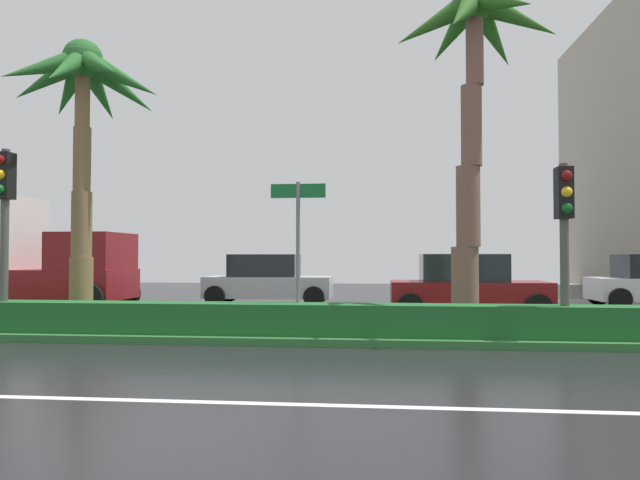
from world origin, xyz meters
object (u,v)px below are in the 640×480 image
object	(u,v)px
street_name_sign	(298,235)
traffic_signal_median_left	(4,205)
box_truck_lead	(22,260)
palm_tree_mid_left	(83,99)
car_in_traffic_leading	(268,280)
palm_tree_centre_left	(474,65)
car_in_traffic_second	(466,286)
traffic_signal_median_right	(564,218)

from	to	relation	value
street_name_sign	traffic_signal_median_left	bearing A→B (deg)	-177.04
street_name_sign	box_truck_lead	size ratio (longest dim) A/B	0.47
palm_tree_mid_left	car_in_traffic_leading	distance (m)	8.81
palm_tree_mid_left	palm_tree_centre_left	distance (m)	8.82
palm_tree_mid_left	car_in_traffic_second	size ratio (longest dim) A/B	1.52
traffic_signal_median_right	street_name_sign	xyz separation A→B (m)	(-5.02, 0.32, -0.30)
traffic_signal_median_left	car_in_traffic_leading	xyz separation A→B (m)	(3.82, 8.51, -1.88)
palm_tree_mid_left	palm_tree_centre_left	bearing A→B (deg)	-1.07
palm_tree_centre_left	car_in_traffic_second	size ratio (longest dim) A/B	1.72
palm_tree_mid_left	box_truck_lead	size ratio (longest dim) A/B	1.02
palm_tree_centre_left	box_truck_lead	world-z (taller)	palm_tree_centre_left
palm_tree_mid_left	box_truck_lead	distance (m)	6.85
palm_tree_mid_left	car_in_traffic_second	world-z (taller)	palm_tree_mid_left
street_name_sign	box_truck_lead	xyz separation A→B (m)	(-9.27, 5.24, -0.53)
palm_tree_mid_left	car_in_traffic_second	bearing A→B (deg)	22.79
box_truck_lead	car_in_traffic_leading	world-z (taller)	box_truck_lead
palm_tree_centre_left	car_in_traffic_second	distance (m)	6.37
street_name_sign	car_in_traffic_leading	size ratio (longest dim) A/B	0.70
traffic_signal_median_right	box_truck_lead	xyz separation A→B (m)	(-14.28, 5.55, -0.83)
car_in_traffic_second	traffic_signal_median_left	bearing A→B (deg)	-151.79
palm_tree_centre_left	traffic_signal_median_right	bearing A→B (deg)	-44.56
street_name_sign	palm_tree_centre_left	bearing A→B (deg)	16.11
box_truck_lead	car_in_traffic_second	world-z (taller)	box_truck_lead
car_in_traffic_second	traffic_signal_median_right	bearing A→B (deg)	-79.76
traffic_signal_median_right	car_in_traffic_second	size ratio (longest dim) A/B	0.75
palm_tree_centre_left	car_in_traffic_second	world-z (taller)	palm_tree_centre_left
palm_tree_mid_left	palm_tree_centre_left	world-z (taller)	palm_tree_centre_left
traffic_signal_median_right	palm_tree_mid_left	bearing A→B (deg)	171.46
traffic_signal_median_left	car_in_traffic_leading	distance (m)	9.52
car_in_traffic_leading	car_in_traffic_second	distance (m)	6.98
traffic_signal_median_left	box_truck_lead	distance (m)	6.53
palm_tree_mid_left	traffic_signal_median_right	world-z (taller)	palm_tree_mid_left
box_truck_lead	car_in_traffic_leading	bearing A→B (deg)	22.78
palm_tree_mid_left	box_truck_lead	bearing A→B (deg)	135.48
box_truck_lead	street_name_sign	bearing A→B (deg)	-29.46
street_name_sign	car_in_traffic_second	size ratio (longest dim) A/B	0.70
street_name_sign	car_in_traffic_second	distance (m)	6.61
traffic_signal_median_left	box_truck_lead	xyz separation A→B (m)	(-3.25, 5.55, -1.16)
traffic_signal_median_left	traffic_signal_median_right	bearing A→B (deg)	-0.03
palm_tree_centre_left	car_in_traffic_leading	bearing A→B (deg)	129.20
traffic_signal_median_left	box_truck_lead	bearing A→B (deg)	120.34
car_in_traffic_second	palm_tree_mid_left	bearing A→B (deg)	-157.21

